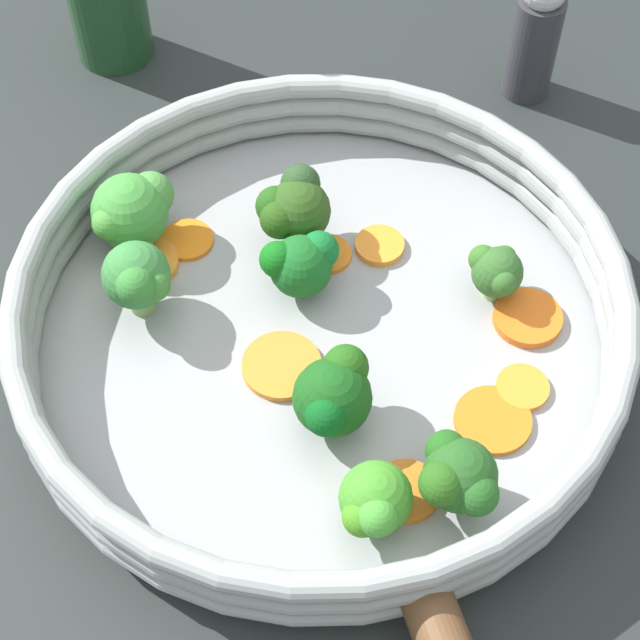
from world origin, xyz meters
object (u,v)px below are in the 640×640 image
object	(u,v)px
broccoli_floret_6	(301,263)
salt_shaker	(536,34)
carrot_slice_4	(523,388)
broccoli_floret_3	(293,208)
broccoli_floret_4	(138,279)
broccoli_floret_5	(458,477)
carrot_slice_2	(493,420)
carrot_slice_6	(328,254)
broccoli_floret_0	(334,395)
broccoli_floret_2	(132,210)
carrot_slice_3	(147,263)
carrot_slice_5	(282,366)
carrot_slice_1	(528,318)
carrot_slice_0	(188,240)
carrot_slice_8	(380,246)
skillet	(320,341)
broccoli_floret_7	(496,271)
broccoli_floret_1	(374,503)
carrot_slice_7	(406,491)

from	to	relation	value
broccoli_floret_6	salt_shaker	bearing A→B (deg)	-114.06
carrot_slice_4	broccoli_floret_3	distance (m)	0.18
broccoli_floret_4	broccoli_floret_5	world-z (taller)	broccoli_floret_4
carrot_slice_2	carrot_slice_6	world-z (taller)	same
broccoli_floret_0	broccoli_floret_2	world-z (taller)	broccoli_floret_2
carrot_slice_3	broccoli_floret_3	bearing A→B (deg)	-152.31
broccoli_floret_6	carrot_slice_5	bearing A→B (deg)	95.06
carrot_slice_2	broccoli_floret_6	distance (m)	0.15
carrot_slice_3	salt_shaker	bearing A→B (deg)	-130.07
carrot_slice_6	broccoli_floret_0	bearing A→B (deg)	106.87
carrot_slice_1	carrot_slice_5	xyz separation A→B (m)	(0.13, 0.07, -0.00)
carrot_slice_0	carrot_slice_8	world-z (taller)	carrot_slice_8
skillet	carrot_slice_1	distance (m)	0.13
carrot_slice_2	carrot_slice_6	distance (m)	0.15
salt_shaker	broccoli_floret_2	bearing A→B (deg)	46.25
carrot_slice_1	broccoli_floret_7	bearing A→B (deg)	-30.87
broccoli_floret_4	carrot_slice_0	bearing A→B (deg)	-96.54
salt_shaker	broccoli_floret_1	bearing A→B (deg)	86.51
broccoli_floret_5	broccoli_floret_1	bearing A→B (deg)	31.22
skillet	broccoli_floret_0	xyz separation A→B (m)	(-0.02, 0.06, 0.04)
broccoli_floret_1	carrot_slice_0	bearing A→B (deg)	-44.18
broccoli_floret_5	carrot_slice_8	bearing A→B (deg)	-63.50
broccoli_floret_0	salt_shaker	size ratio (longest dim) A/B	0.53
carrot_slice_0	broccoli_floret_4	bearing A→B (deg)	83.46
skillet	broccoli_floret_1	xyz separation A→B (m)	(-0.06, 0.11, 0.03)
carrot_slice_5	broccoli_floret_1	world-z (taller)	broccoli_floret_1
carrot_slice_5	carrot_slice_6	size ratio (longest dim) A/B	1.56
carrot_slice_6	broccoli_floret_6	world-z (taller)	broccoli_floret_6
carrot_slice_8	salt_shaker	world-z (taller)	salt_shaker
broccoli_floret_7	carrot_slice_7	bearing A→B (deg)	82.12
broccoli_floret_6	carrot_slice_4	bearing A→B (deg)	166.16
broccoli_floret_5	broccoli_floret_6	bearing A→B (deg)	-44.36
broccoli_floret_2	broccoli_floret_4	xyz separation A→B (m)	(-0.02, 0.05, 0.00)
broccoli_floret_7	carrot_slice_1	bearing A→B (deg)	149.13
carrot_slice_5	broccoli_floret_3	distance (m)	0.10
carrot_slice_0	carrot_slice_6	xyz separation A→B (m)	(-0.09, -0.01, 0.00)
carrot_slice_0	carrot_slice_1	xyz separation A→B (m)	(-0.22, 0.00, 0.00)
carrot_slice_3	broccoli_floret_1	xyz separation A→B (m)	(-0.18, 0.13, 0.02)
carrot_slice_3	carrot_slice_7	bearing A→B (deg)	150.25
skillet	carrot_slice_8	distance (m)	0.08
carrot_slice_2	broccoli_floret_7	xyz separation A→B (m)	(0.02, -0.09, 0.02)
carrot_slice_0	broccoli_floret_7	bearing A→B (deg)	-176.50
broccoli_floret_1	broccoli_floret_6	bearing A→B (deg)	-60.07
broccoli_floret_5	broccoli_floret_0	bearing A→B (deg)	-22.41
carrot_slice_6	broccoli_floret_2	world-z (taller)	broccoli_floret_2
carrot_slice_2	broccoli_floret_6	xyz separation A→B (m)	(0.13, -0.06, 0.02)
carrot_slice_0	carrot_slice_4	distance (m)	0.23
carrot_slice_2	broccoli_floret_7	distance (m)	0.09
broccoli_floret_2	salt_shaker	size ratio (longest dim) A/B	0.53
carrot_slice_7	carrot_slice_1	bearing A→B (deg)	-108.65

